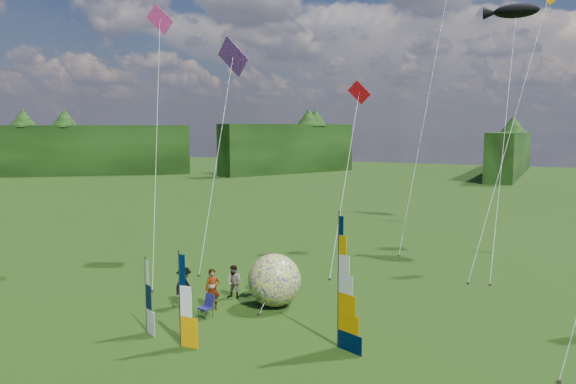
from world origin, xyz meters
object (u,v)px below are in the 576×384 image
at_px(spectator_a, 213,289).
at_px(kite_whale, 506,115).
at_px(spectator_b, 234,282).
at_px(spectator_d, 258,278).
at_px(feather_banner_main, 338,282).
at_px(side_banner_far, 146,296).
at_px(spectator_c, 184,287).
at_px(side_banner_left, 180,301).
at_px(camp_chair, 206,306).
at_px(bol_inflatable, 274,280).

relative_size(spectator_a, kite_whale, 0.10).
height_order(spectator_b, kite_whale, kite_whale).
distance_m(spectator_a, spectator_d, 3.02).
relative_size(feather_banner_main, side_banner_far, 1.67).
bearing_deg(spectator_b, spectator_a, -95.78).
distance_m(spectator_b, spectator_c, 2.46).
xyz_separation_m(side_banner_left, spectator_a, (-1.33, 4.05, -0.82)).
bearing_deg(feather_banner_main, camp_chair, -162.65).
height_order(bol_inflatable, kite_whale, kite_whale).
xyz_separation_m(side_banner_left, camp_chair, (-0.98, 3.00, -1.24)).
bearing_deg(kite_whale, side_banner_far, -134.91).
distance_m(side_banner_left, spectator_b, 6.05).
bearing_deg(spectator_c, side_banner_far, -170.50).
height_order(side_banner_left, camp_chair, side_banner_left).
height_order(spectator_a, spectator_b, spectator_a).
relative_size(spectator_a, camp_chair, 1.85).
bearing_deg(camp_chair, spectator_d, 99.93).
relative_size(side_banner_far, kite_whale, 0.17).
bearing_deg(spectator_c, spectator_a, -79.72).
distance_m(spectator_d, camp_chair, 4.03).
xyz_separation_m(side_banner_left, spectator_b, (-1.31, 5.83, -0.94)).
bearing_deg(kite_whale, spectator_a, -138.38).
bearing_deg(side_banner_far, side_banner_left, 9.80).
height_order(spectator_c, camp_chair, spectator_c).
height_order(feather_banner_main, spectator_c, feather_banner_main).
bearing_deg(bol_inflatable, side_banner_far, -119.97).
distance_m(bol_inflatable, spectator_a, 2.76).
height_order(side_banner_far, spectator_b, side_banner_far).
bearing_deg(side_banner_left, spectator_b, 100.07).
distance_m(bol_inflatable, spectator_b, 2.26).
bearing_deg(camp_chair, kite_whale, 72.89).
distance_m(spectator_b, kite_whale, 19.01).
bearing_deg(spectator_c, spectator_d, -32.53).
relative_size(bol_inflatable, spectator_c, 1.32).
distance_m(feather_banner_main, side_banner_left, 5.80).
xyz_separation_m(feather_banner_main, camp_chair, (-6.17, 0.53, -1.94)).
height_order(side_banner_far, camp_chair, side_banner_far).
height_order(side_banner_left, spectator_a, side_banner_left).
relative_size(bol_inflatable, spectator_a, 1.31).
bearing_deg(side_banner_left, feather_banner_main, 22.85).
bearing_deg(feather_banner_main, kite_whale, 99.85).
bearing_deg(side_banner_left, side_banner_far, 162.36).
distance_m(side_banner_far, kite_whale, 23.26).
height_order(spectator_c, kite_whale, kite_whale).
xyz_separation_m(feather_banner_main, spectator_b, (-6.51, 3.35, -1.64)).
bearing_deg(spectator_a, side_banner_far, -137.52).
relative_size(spectator_d, camp_chair, 1.60).
bearing_deg(side_banner_left, spectator_c, 122.58).
bearing_deg(spectator_b, feather_banner_main, -32.41).
relative_size(spectator_b, kite_whale, 0.09).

